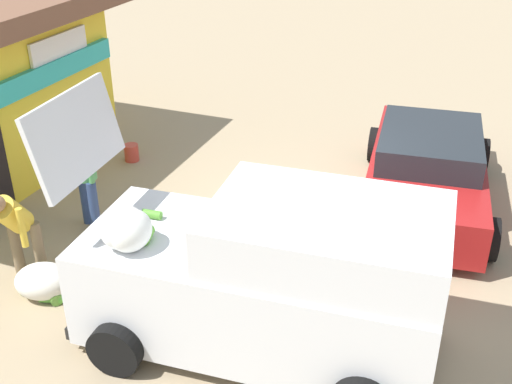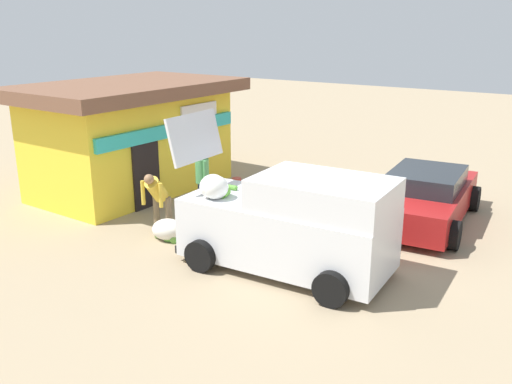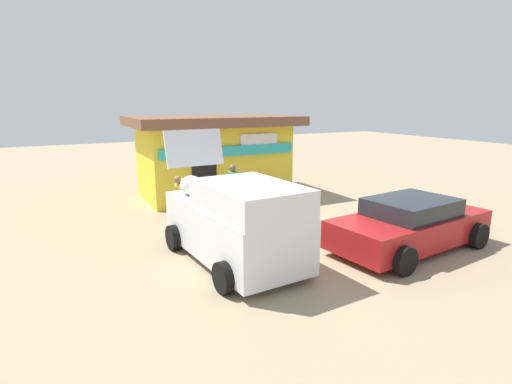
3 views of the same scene
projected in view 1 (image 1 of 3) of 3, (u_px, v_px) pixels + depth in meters
The scene contains 7 objects.
ground_plane at pixel (297, 230), 10.01m from camera, with size 60.00×60.00×0.00m, color #9E896B.
delivery_van at pixel (268, 277), 7.22m from camera, with size 2.32×4.41×2.93m.
parked_sedan at pixel (427, 169), 10.51m from camera, with size 4.50×2.48×1.30m.
vendor_standing at pixel (85, 171), 9.62m from camera, with size 0.47×0.49×1.71m.
customer_bending at pixel (15, 225), 8.41m from camera, with size 0.72×0.59×1.48m.
unloaded_banana_pile at pixel (44, 282), 8.40m from camera, with size 0.79×0.92×0.49m.
paint_bucket at pixel (132, 153), 12.19m from camera, with size 0.27×0.27×0.33m, color #BF3F33.
Camera 1 is at (-8.23, -2.36, 5.25)m, focal length 44.47 mm.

